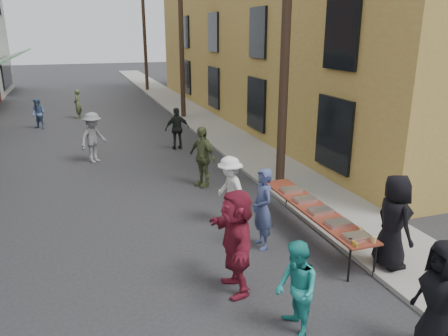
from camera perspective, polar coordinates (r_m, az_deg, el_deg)
ground at (r=9.40m, az=-8.92°, el=-11.89°), size 120.00×120.00×0.00m
sidewalk at (r=24.37m, az=-3.69°, el=6.75°), size 2.20×60.00×0.10m
building_ochre at (r=25.34m, az=10.86°, el=18.16°), size 10.00×28.00×10.00m
utility_pole_near at (r=12.43m, az=8.07°, el=16.97°), size 0.26×0.26×9.00m
utility_pole_mid at (r=23.77m, az=-5.61°, el=17.23°), size 0.26×0.26×9.00m
utility_pole_far at (r=35.55m, az=-10.36°, el=17.11°), size 0.26×0.26×9.00m
serving_table at (r=10.16m, az=11.59°, el=-5.24°), size 0.70×4.00×0.75m
catering_tray_sausage at (r=8.89m, az=16.99°, el=-8.57°), size 0.50×0.33×0.08m
catering_tray_foil_b at (r=9.36m, az=14.69°, el=-6.99°), size 0.50×0.33×0.08m
catering_tray_buns at (r=9.90m, az=12.49°, el=-5.45°), size 0.50×0.33×0.08m
catering_tray_foil_d at (r=10.45m, az=10.52°, el=-4.07°), size 0.50×0.33×0.08m
catering_tray_buns_end at (r=11.03m, az=8.76°, el=-2.82°), size 0.50×0.33×0.08m
condiment_jar_a at (r=8.55m, az=16.95°, el=-9.64°), size 0.07×0.07×0.08m
condiment_jar_b at (r=8.62m, az=16.56°, el=-9.36°), size 0.07×0.07×0.08m
condiment_jar_c at (r=8.69m, az=16.18°, el=-9.10°), size 0.07×0.07×0.08m
cup_stack at (r=8.81m, az=19.02°, el=-8.86°), size 0.08×0.08×0.12m
guest_front_a at (r=7.21m, az=26.41°, el=-15.14°), size 0.68×0.96×1.83m
guest_front_b at (r=9.50m, az=5.06°, el=-5.34°), size 0.44×0.67×1.81m
guest_front_c at (r=7.04m, az=9.41°, el=-15.39°), size 0.68×0.83×1.57m
guest_front_d at (r=10.64m, az=0.80°, el=-2.97°), size 0.76×1.18×1.72m
guest_front_e at (r=13.25m, az=-2.87°, el=1.49°), size 0.87×1.18×1.86m
guest_queue_back at (r=7.90m, az=1.57°, el=-9.58°), size 0.69×1.86×1.97m
server at (r=9.12m, az=21.28°, el=-6.54°), size 0.66×0.96×1.90m
passerby_left at (r=16.42m, az=-16.71°, el=3.84°), size 1.32×1.30×1.82m
passerby_mid at (r=17.59m, az=-6.12°, el=5.13°), size 1.00×0.44×1.68m
passerby_right at (r=25.15m, az=-18.58°, el=7.92°), size 0.49×0.64×1.57m
passerby_far at (r=23.11m, az=-23.08°, el=6.53°), size 0.90×0.87×1.47m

